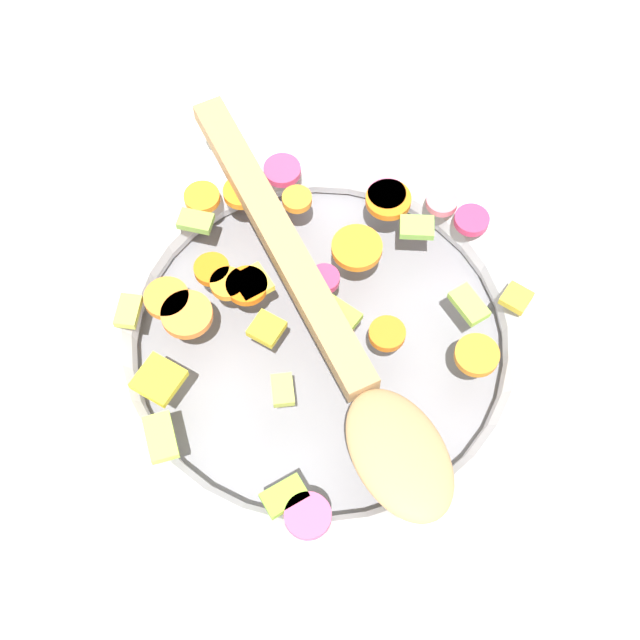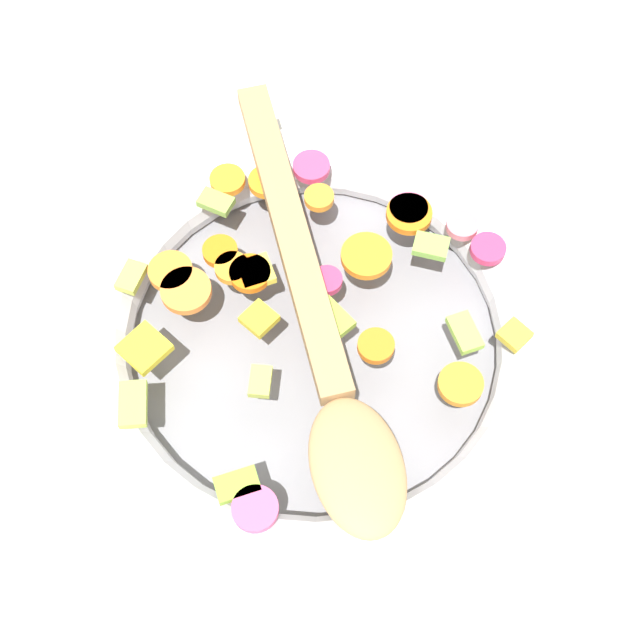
% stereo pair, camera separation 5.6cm
% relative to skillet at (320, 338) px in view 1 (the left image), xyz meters
% --- Properties ---
extents(ground_plane, '(4.00, 4.00, 0.00)m').
position_rel_skillet_xyz_m(ground_plane, '(0.00, 0.00, -0.02)').
color(ground_plane, silver).
extents(skillet, '(0.35, 0.35, 0.05)m').
position_rel_skillet_xyz_m(skillet, '(0.00, 0.00, 0.00)').
color(skillet, slate).
rests_on(skillet, ground_plane).
extents(chopped_vegetables, '(0.28, 0.29, 0.01)m').
position_rel_skillet_xyz_m(chopped_vegetables, '(-0.01, 0.03, 0.03)').
color(chopped_vegetables, orange).
rests_on(chopped_vegetables, skillet).
extents(wooden_spoon, '(0.12, 0.34, 0.01)m').
position_rel_skillet_xyz_m(wooden_spoon, '(0.00, -0.02, 0.04)').
color(wooden_spoon, '#A87F51').
rests_on(wooden_spoon, chopped_vegetables).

